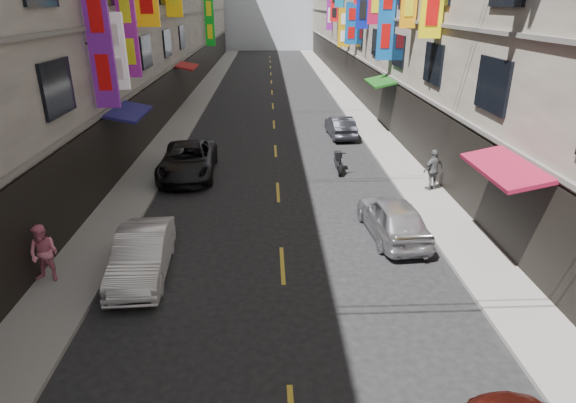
{
  "coord_description": "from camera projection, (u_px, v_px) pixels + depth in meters",
  "views": [
    {
      "loc": [
        -0.35,
        5.43,
        7.27
      ],
      "look_at": [
        -0.0,
        13.81,
        3.79
      ],
      "focal_mm": 30.0,
      "sensor_mm": 36.0,
      "label": 1
    }
  ],
  "objects": [
    {
      "name": "scooter_far_right",
      "position": [
        338.0,
        162.0,
        22.24
      ],
      "size": [
        0.5,
        1.8,
        1.14
      ],
      "rotation": [
        0.0,
        0.0,
        3.12
      ],
      "color": "black",
      "rests_on": "ground"
    },
    {
      "name": "sidewalk_left",
      "position": [
        193.0,
        106.0,
        36.3
      ],
      "size": [
        2.0,
        90.0,
        0.12
      ],
      "primitive_type": "cube",
      "color": "slate",
      "rests_on": "ground"
    },
    {
      "name": "car_right_far",
      "position": [
        340.0,
        127.0,
        27.94
      ],
      "size": [
        1.49,
        3.76,
        1.22
      ],
      "primitive_type": "imported",
      "rotation": [
        0.0,
        0.0,
        3.2
      ],
      "color": "#222329",
      "rests_on": "ground"
    },
    {
      "name": "sidewalk_right",
      "position": [
        351.0,
        105.0,
        36.75
      ],
      "size": [
        2.0,
        90.0,
        0.12
      ],
      "primitive_type": "cube",
      "color": "slate",
      "rests_on": "ground"
    },
    {
      "name": "car_right_mid",
      "position": [
        393.0,
        218.0,
        15.91
      ],
      "size": [
        1.94,
        4.14,
        1.37
      ],
      "primitive_type": "imported",
      "rotation": [
        0.0,
        0.0,
        3.22
      ],
      "color": "silver",
      "rests_on": "ground"
    },
    {
      "name": "street_awnings",
      "position": [
        247.0,
        110.0,
        20.58
      ],
      "size": [
        13.99,
        35.2,
        0.41
      ],
      "color": "#164A13",
      "rests_on": "ground"
    },
    {
      "name": "lane_markings",
      "position": [
        273.0,
        114.0,
        33.78
      ],
      "size": [
        0.12,
        80.2,
        0.01
      ],
      "color": "gold",
      "rests_on": "ground"
    },
    {
      "name": "car_left_far",
      "position": [
        188.0,
        160.0,
        21.61
      ],
      "size": [
        2.54,
        5.2,
        1.42
      ],
      "primitive_type": "imported",
      "rotation": [
        0.0,
        0.0,
        0.04
      ],
      "color": "black",
      "rests_on": "ground"
    },
    {
      "name": "car_left_mid",
      "position": [
        142.0,
        254.0,
        13.65
      ],
      "size": [
        1.63,
        4.06,
        1.31
      ],
      "primitive_type": "imported",
      "rotation": [
        0.0,
        0.0,
        0.06
      ],
      "color": "silver",
      "rests_on": "ground"
    },
    {
      "name": "pedestrian_lfar",
      "position": [
        44.0,
        254.0,
        13.08
      ],
      "size": [
        0.89,
        0.68,
        1.66
      ],
      "primitive_type": "imported",
      "rotation": [
        0.0,
        0.0,
        -0.16
      ],
      "color": "pink",
      "rests_on": "sidewalk_left"
    },
    {
      "name": "pedestrian_rfar",
      "position": [
        433.0,
        170.0,
        19.58
      ],
      "size": [
        1.14,
        0.93,
        1.7
      ],
      "primitive_type": "imported",
      "rotation": [
        0.0,
        0.0,
        3.58
      ],
      "color": "#57575A",
      "rests_on": "sidewalk_right"
    }
  ]
}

